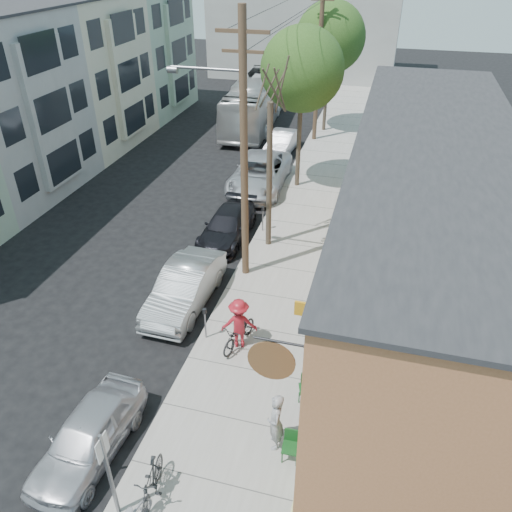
% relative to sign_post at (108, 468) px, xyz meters
% --- Properties ---
extents(ground, '(120.00, 120.00, 0.00)m').
position_rel_sign_post_xyz_m(ground, '(-2.35, 5.35, -1.83)').
color(ground, black).
extents(sidewalk, '(4.50, 58.00, 0.15)m').
position_rel_sign_post_xyz_m(sidewalk, '(1.90, 16.35, -1.76)').
color(sidewalk, '#99958E').
rests_on(sidewalk, ground).
extents(cafe_building, '(6.60, 20.20, 6.61)m').
position_rel_sign_post_xyz_m(cafe_building, '(6.64, 10.34, 1.47)').
color(cafe_building, '#AD6A40').
rests_on(cafe_building, ground).
extents(apartment_row, '(6.30, 32.00, 9.00)m').
position_rel_sign_post_xyz_m(apartment_row, '(-14.20, 19.35, 2.67)').
color(apartment_row, '#9FB79B').
rests_on(apartment_row, ground).
extents(end_cap_building, '(18.00, 8.00, 12.00)m').
position_rel_sign_post_xyz_m(end_cap_building, '(-4.35, 47.35, 4.17)').
color(end_cap_building, '#A2A19D').
rests_on(end_cap_building, ground).
extents(sign_post, '(0.07, 0.45, 2.80)m').
position_rel_sign_post_xyz_m(sign_post, '(0.00, 0.00, 0.00)').
color(sign_post, slate).
rests_on(sign_post, sidewalk).
extents(parking_meter_near, '(0.14, 0.14, 1.24)m').
position_rel_sign_post_xyz_m(parking_meter_near, '(-0.10, 6.43, -0.85)').
color(parking_meter_near, slate).
rests_on(parking_meter_near, sidewalk).
extents(parking_meter_far, '(0.14, 0.14, 1.24)m').
position_rel_sign_post_xyz_m(parking_meter_far, '(-0.10, 14.23, -0.85)').
color(parking_meter_far, slate).
rests_on(parking_meter_far, sidewalk).
extents(utility_pole_near, '(3.57, 0.28, 10.00)m').
position_rel_sign_post_xyz_m(utility_pole_near, '(0.04, 10.65, 3.58)').
color(utility_pole_near, '#503A28').
rests_on(utility_pole_near, sidewalk).
extents(utility_pole_far, '(1.80, 0.28, 10.00)m').
position_rel_sign_post_xyz_m(utility_pole_far, '(0.10, 27.68, 3.51)').
color(utility_pole_far, '#503A28').
rests_on(utility_pole_far, sidewalk).
extents(tree_bare, '(0.24, 0.24, 6.36)m').
position_rel_sign_post_xyz_m(tree_bare, '(0.45, 13.13, 1.50)').
color(tree_bare, '#44392C').
rests_on(tree_bare, sidewalk).
extents(tree_leafy_mid, '(4.19, 4.19, 8.30)m').
position_rel_sign_post_xyz_m(tree_leafy_mid, '(0.45, 19.81, 4.51)').
color(tree_leafy_mid, '#44392C').
rests_on(tree_leafy_mid, sidewalk).
extents(tree_leafy_far, '(4.62, 4.62, 8.52)m').
position_rel_sign_post_xyz_m(tree_leafy_far, '(0.45, 29.81, 4.52)').
color(tree_leafy_far, '#44392C').
rests_on(tree_leafy_far, sidewalk).
extents(patio_chair_a, '(0.62, 0.62, 0.88)m').
position_rel_sign_post_xyz_m(patio_chair_a, '(3.74, 4.61, -1.24)').
color(patio_chair_a, '#134519').
rests_on(patio_chair_a, sidewalk).
extents(patio_chair_b, '(0.52, 0.52, 0.88)m').
position_rel_sign_post_xyz_m(patio_chair_b, '(3.70, 2.51, -1.24)').
color(patio_chair_b, '#134519').
rests_on(patio_chair_b, sidewalk).
extents(patron_grey, '(0.61, 0.76, 1.82)m').
position_rel_sign_post_xyz_m(patron_grey, '(3.20, 2.82, -0.77)').
color(patron_grey, gray).
rests_on(patron_grey, sidewalk).
extents(cyclist, '(1.34, 0.98, 1.86)m').
position_rel_sign_post_xyz_m(cyclist, '(1.12, 6.38, -0.75)').
color(cyclist, maroon).
rests_on(cyclist, sidewalk).
extents(cyclist_bike, '(1.13, 1.98, 0.98)m').
position_rel_sign_post_xyz_m(cyclist_bike, '(1.12, 6.38, -1.19)').
color(cyclist_bike, black).
rests_on(cyclist_bike, sidewalk).
extents(parked_bike_a, '(0.79, 1.87, 1.09)m').
position_rel_sign_post_xyz_m(parked_bike_a, '(0.66, 0.56, -1.14)').
color(parked_bike_a, black).
rests_on(parked_bike_a, sidewalk).
extents(car_0, '(1.80, 4.10, 1.37)m').
position_rel_sign_post_xyz_m(car_0, '(-1.55, 1.39, -1.15)').
color(car_0, '#B8B8C1').
rests_on(car_0, ground).
extents(car_1, '(1.78, 4.81, 1.57)m').
position_rel_sign_post_xyz_m(car_1, '(-1.55, 8.18, -1.05)').
color(car_1, '#A8ACB0').
rests_on(car_1, ground).
extents(car_2, '(1.95, 4.59, 1.32)m').
position_rel_sign_post_xyz_m(car_2, '(-1.55, 13.35, -1.17)').
color(car_2, black).
rests_on(car_2, ground).
extents(car_3, '(3.04, 6.22, 1.70)m').
position_rel_sign_post_xyz_m(car_3, '(-1.55, 19.19, -0.98)').
color(car_3, silver).
rests_on(car_3, ground).
extents(car_4, '(1.69, 4.27, 1.38)m').
position_rel_sign_post_xyz_m(car_4, '(-1.55, 24.84, -1.14)').
color(car_4, '#ADADB5').
rests_on(car_4, ground).
extents(bus, '(3.54, 12.14, 3.34)m').
position_rel_sign_post_xyz_m(bus, '(-4.76, 30.22, -0.16)').
color(bus, silver).
rests_on(bus, ground).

